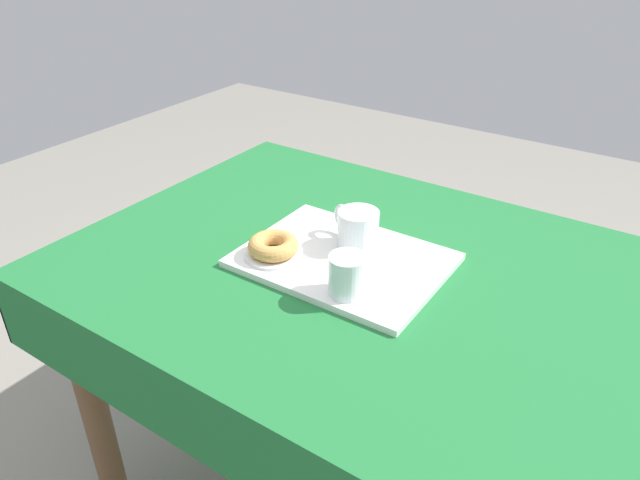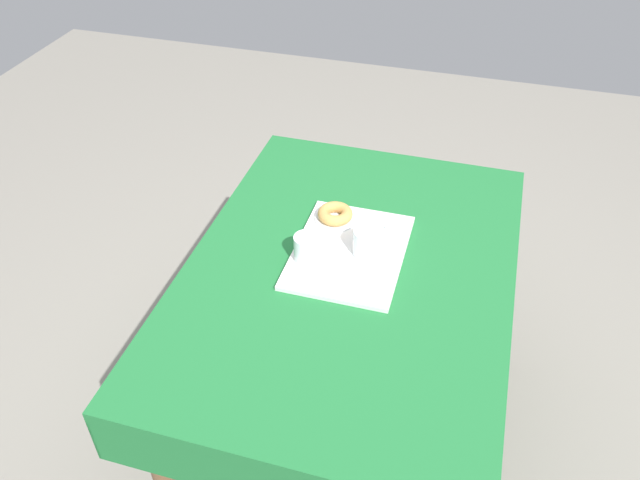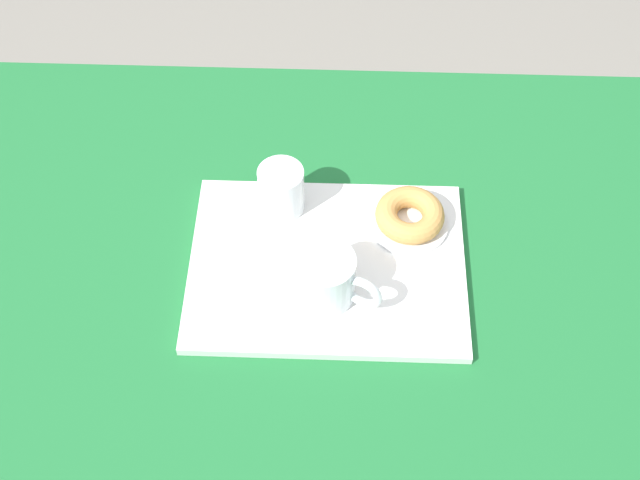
{
  "view_description": "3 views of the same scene",
  "coord_description": "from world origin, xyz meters",
  "px_view_note": "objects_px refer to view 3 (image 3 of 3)",
  "views": [
    {
      "loc": [
        -0.47,
        0.88,
        1.4
      ],
      "look_at": [
        0.11,
        0.03,
        0.81
      ],
      "focal_mm": 33.3,
      "sensor_mm": 36.0,
      "label": 1
    },
    {
      "loc": [
        -1.27,
        -0.28,
        1.93
      ],
      "look_at": [
        0.04,
        0.1,
        0.8
      ],
      "focal_mm": 35.93,
      "sensor_mm": 36.0,
      "label": 2
    },
    {
      "loc": [
        0.07,
        -0.68,
        1.77
      ],
      "look_at": [
        0.05,
        0.04,
        0.8
      ],
      "focal_mm": 46.98,
      "sensor_mm": 36.0,
      "label": 3
    }
  ],
  "objects_px": {
    "tea_mug_left": "(327,279)",
    "sugar_donut_left": "(410,215)",
    "water_glass_near": "(281,191)",
    "dining_table": "(289,315)",
    "serving_tray": "(327,266)",
    "donut_plate_left": "(409,223)"
  },
  "relations": [
    {
      "from": "tea_mug_left",
      "to": "sugar_donut_left",
      "type": "height_order",
      "value": "tea_mug_left"
    },
    {
      "from": "donut_plate_left",
      "to": "tea_mug_left",
      "type": "bearing_deg",
      "value": -133.08
    },
    {
      "from": "sugar_donut_left",
      "to": "water_glass_near",
      "type": "bearing_deg",
      "value": 171.27
    },
    {
      "from": "serving_tray",
      "to": "tea_mug_left",
      "type": "bearing_deg",
      "value": -89.47
    },
    {
      "from": "water_glass_near",
      "to": "donut_plate_left",
      "type": "distance_m",
      "value": 0.2
    },
    {
      "from": "serving_tray",
      "to": "water_glass_near",
      "type": "xyz_separation_m",
      "value": [
        -0.07,
        0.1,
        0.04
      ]
    },
    {
      "from": "dining_table",
      "to": "serving_tray",
      "type": "distance_m",
      "value": 0.13
    },
    {
      "from": "tea_mug_left",
      "to": "sugar_donut_left",
      "type": "xyz_separation_m",
      "value": [
        0.12,
        0.13,
        -0.01
      ]
    },
    {
      "from": "serving_tray",
      "to": "sugar_donut_left",
      "type": "distance_m",
      "value": 0.14
    },
    {
      "from": "serving_tray",
      "to": "tea_mug_left",
      "type": "relative_size",
      "value": 3.25
    },
    {
      "from": "dining_table",
      "to": "sugar_donut_left",
      "type": "bearing_deg",
      "value": 26.45
    },
    {
      "from": "donut_plate_left",
      "to": "sugar_donut_left",
      "type": "distance_m",
      "value": 0.02
    },
    {
      "from": "water_glass_near",
      "to": "sugar_donut_left",
      "type": "distance_m",
      "value": 0.19
    },
    {
      "from": "tea_mug_left",
      "to": "water_glass_near",
      "type": "distance_m",
      "value": 0.17
    },
    {
      "from": "donut_plate_left",
      "to": "serving_tray",
      "type": "bearing_deg",
      "value": -148.35
    },
    {
      "from": "sugar_donut_left",
      "to": "serving_tray",
      "type": "bearing_deg",
      "value": -148.35
    },
    {
      "from": "sugar_donut_left",
      "to": "dining_table",
      "type": "bearing_deg",
      "value": -153.55
    },
    {
      "from": "dining_table",
      "to": "donut_plate_left",
      "type": "xyz_separation_m",
      "value": [
        0.18,
        0.09,
        0.13
      ]
    },
    {
      "from": "tea_mug_left",
      "to": "sugar_donut_left",
      "type": "bearing_deg",
      "value": 46.92
    },
    {
      "from": "dining_table",
      "to": "serving_tray",
      "type": "height_order",
      "value": "serving_tray"
    },
    {
      "from": "dining_table",
      "to": "tea_mug_left",
      "type": "relative_size",
      "value": 10.07
    },
    {
      "from": "tea_mug_left",
      "to": "donut_plate_left",
      "type": "xyz_separation_m",
      "value": [
        0.12,
        0.13,
        -0.03
      ]
    }
  ]
}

